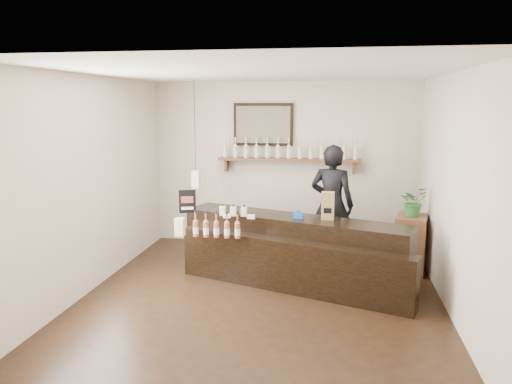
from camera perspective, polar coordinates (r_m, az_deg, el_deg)
The scene contains 10 objects.
ground at distance 6.51m, azimuth 0.61°, elevation -11.87°, with size 5.00×5.00×0.00m, color black.
room_shell at distance 6.08m, azimuth 0.64°, elevation 3.18°, with size 5.00×5.00×5.00m.
back_wall_decor at distance 8.43m, azimuth 2.13°, elevation 5.46°, with size 2.66×0.96×1.69m.
counter at distance 6.87m, azimuth 4.21°, elevation -6.95°, with size 3.23×1.89×1.05m.
promo_sign at distance 7.11m, azimuth -7.85°, elevation -1.09°, with size 0.23×0.09×0.33m.
paper_bag at distance 6.73m, azimuth 8.21°, elevation -1.57°, with size 0.17×0.13×0.37m.
tape_dispenser at distance 6.77m, azimuth 4.85°, elevation -2.65°, with size 0.14×0.08×0.11m.
side_cabinet at distance 7.63m, azimuth 17.27°, elevation -5.69°, with size 0.53×0.65×0.84m.
potted_plant at distance 7.49m, azimuth 17.52°, elevation -1.03°, with size 0.39×0.33×0.43m, color #2D7230.
shopkeeper at distance 7.64m, azimuth 8.69°, elevation -0.56°, with size 0.76×0.50×2.07m, color black.
Camera 1 is at (0.91, -5.97, 2.44)m, focal length 35.00 mm.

